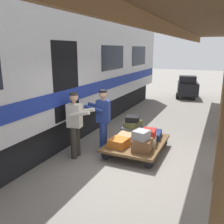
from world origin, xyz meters
TOP-DOWN VIEW (x-y plane):
  - ground_plane at (0.00, 0.00)m, footprint 60.00×60.00m
  - train_car at (3.42, 0.00)m, footprint 3.03×16.73m
  - luggage_cart at (0.22, -0.71)m, footprint 1.40×1.89m
  - suitcase_brown_leather at (-0.09, -0.19)m, footprint 0.47×0.49m
  - suitcase_tan_vintage at (0.54, -0.71)m, footprint 0.44×0.54m
  - suitcase_cream_canvas at (-0.09, -0.71)m, footprint 0.48×0.61m
  - suitcase_navy_fabric at (-0.09, -1.23)m, footprint 0.48×0.66m
  - suitcase_orange_carryall at (0.54, -0.19)m, footprint 0.47×0.50m
  - suitcase_slate_roller at (0.54, -1.23)m, footprint 0.51×0.67m
  - suitcase_olive_duffel at (0.52, -1.23)m, footprint 0.45×0.59m
  - suitcase_gray_aluminum at (-0.06, -0.19)m, footprint 0.41×0.43m
  - suitcase_red_plastic at (-0.10, -0.73)m, footprint 0.40×0.46m
  - suitcase_black_hardshell at (0.54, -1.22)m, footprint 0.45×0.46m
  - porter_in_overalls at (1.13, -0.47)m, footprint 0.71×0.51m
  - porter_by_door at (1.57, 0.21)m, footprint 0.70×0.48m
  - baggage_tug at (0.06, -9.25)m, footprint 1.40×1.88m

SIDE VIEW (x-z plane):
  - ground_plane at x=0.00m, z-range 0.00..0.00m
  - luggage_cart at x=0.22m, z-range 0.11..0.42m
  - suitcase_navy_fabric at x=-0.09m, z-range 0.31..0.48m
  - suitcase_tan_vintage at x=0.54m, z-range 0.31..0.50m
  - suitcase_cream_canvas at x=-0.09m, z-range 0.31..0.52m
  - suitcase_orange_carryall at x=0.54m, z-range 0.31..0.52m
  - suitcase_slate_roller at x=0.54m, z-range 0.31..0.55m
  - suitcase_brown_leather at x=-0.09m, z-range 0.31..0.61m
  - suitcase_red_plastic at x=-0.10m, z-range 0.52..0.69m
  - baggage_tug at x=0.06m, z-range -0.02..1.28m
  - suitcase_olive_duffel at x=0.52m, z-range 0.55..0.71m
  - suitcase_gray_aluminum at x=-0.06m, z-range 0.61..0.83m
  - suitcase_black_hardshell at x=0.54m, z-range 0.71..0.87m
  - porter_in_overalls at x=1.13m, z-range 0.07..1.78m
  - porter_by_door at x=1.57m, z-range 0.07..1.78m
  - train_car at x=3.42m, z-range 0.06..4.06m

